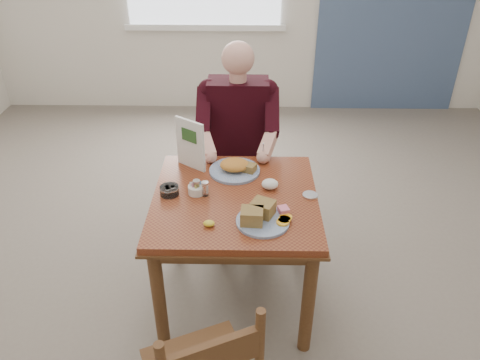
{
  "coord_description": "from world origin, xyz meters",
  "views": [
    {
      "loc": [
        0.07,
        -2.12,
        2.18
      ],
      "look_at": [
        0.03,
        0.0,
        0.86
      ],
      "focal_mm": 35.0,
      "sensor_mm": 36.0,
      "label": 1
    }
  ],
  "objects_px": {
    "table": "(235,213)",
    "diner": "(238,130)",
    "chair_far": "(238,166)",
    "near_plate": "(261,216)",
    "far_plate": "(236,168)"
  },
  "relations": [
    {
      "from": "far_plate",
      "to": "chair_far",
      "type": "bearing_deg",
      "value": 89.65
    },
    {
      "from": "table",
      "to": "diner",
      "type": "relative_size",
      "value": 0.66
    },
    {
      "from": "chair_far",
      "to": "far_plate",
      "type": "distance_m",
      "value": 0.62
    },
    {
      "from": "near_plate",
      "to": "table",
      "type": "bearing_deg",
      "value": 121.64
    },
    {
      "from": "diner",
      "to": "near_plate",
      "type": "distance_m",
      "value": 0.94
    },
    {
      "from": "diner",
      "to": "far_plate",
      "type": "bearing_deg",
      "value": -90.42
    },
    {
      "from": "chair_far",
      "to": "table",
      "type": "bearing_deg",
      "value": -90.0
    },
    {
      "from": "table",
      "to": "diner",
      "type": "bearing_deg",
      "value": 90.0
    },
    {
      "from": "chair_far",
      "to": "far_plate",
      "type": "height_order",
      "value": "chair_far"
    },
    {
      "from": "chair_far",
      "to": "diner",
      "type": "height_order",
      "value": "diner"
    },
    {
      "from": "diner",
      "to": "near_plate",
      "type": "height_order",
      "value": "diner"
    },
    {
      "from": "table",
      "to": "chair_far",
      "type": "height_order",
      "value": "chair_far"
    },
    {
      "from": "far_plate",
      "to": "diner",
      "type": "bearing_deg",
      "value": 89.58
    },
    {
      "from": "table",
      "to": "chair_far",
      "type": "distance_m",
      "value": 0.81
    },
    {
      "from": "diner",
      "to": "near_plate",
      "type": "relative_size",
      "value": 4.3
    }
  ]
}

